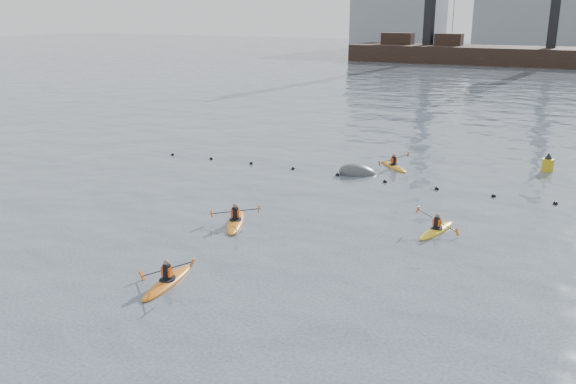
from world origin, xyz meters
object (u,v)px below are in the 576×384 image
kayaker_0 (167,281)px  kayaker_5 (394,166)px  kayaker_3 (436,230)px  kayaker_2 (236,221)px  mooring_buoy (358,174)px  nav_buoy (548,165)px

kayaker_0 → kayaker_5: bearing=76.6°
kayaker_0 → kayaker_3: size_ratio=1.08×
kayaker_2 → mooring_buoy: bearing=55.7°
kayaker_5 → kayaker_3: bearing=-107.5°
kayaker_2 → kayaker_3: size_ratio=1.10×
kayaker_2 → nav_buoy: (12.03, 16.78, 0.28)m
kayaker_2 → nav_buoy: bearing=30.2°
nav_buoy → kayaker_5: bearing=-159.0°
kayaker_2 → kayaker_5: kayaker_2 is taller
kayaker_0 → kayaker_2: size_ratio=0.98×
kayaker_2 → kayaker_3: (8.54, 3.05, -0.01)m
mooring_buoy → kayaker_3: bearing=-49.9°
nav_buoy → kayaker_0: bearing=-114.8°
kayaker_2 → nav_buoy: size_ratio=2.66×
kayaker_5 → nav_buoy: 9.30m
kayaker_0 → mooring_buoy: bearing=80.3°
mooring_buoy → nav_buoy: bearing=30.3°
kayaker_0 → kayaker_3: bearing=45.6°
kayaker_0 → mooring_buoy: kayaker_0 is taller
nav_buoy → kayaker_2: bearing=-125.6°
kayaker_2 → mooring_buoy: kayaker_2 is taller
kayaker_2 → kayaker_5: (3.35, 13.45, -0.01)m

